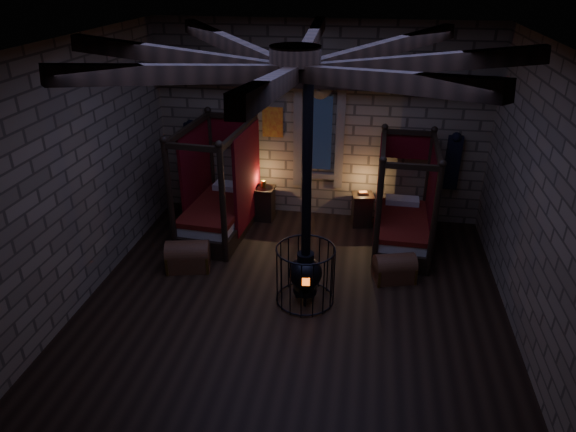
% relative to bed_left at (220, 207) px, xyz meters
% --- Properties ---
extents(room, '(7.02, 7.02, 4.29)m').
position_rel_bed_left_xyz_m(room, '(1.92, -2.20, 3.17)').
color(room, black).
rests_on(room, ground).
extents(bed_left, '(1.33, 2.29, 2.30)m').
position_rel_bed_left_xyz_m(bed_left, '(0.00, 0.00, 0.00)').
color(bed_left, black).
rests_on(bed_left, ground).
extents(bed_right, '(1.13, 2.07, 2.14)m').
position_rel_bed_left_xyz_m(bed_right, '(3.75, 0.01, -0.04)').
color(bed_right, black).
rests_on(bed_right, ground).
extents(trunk_left, '(0.88, 0.66, 0.58)m').
position_rel_bed_left_xyz_m(trunk_left, '(-0.18, -1.54, -0.31)').
color(trunk_left, '#59321C').
rests_on(trunk_left, ground).
extents(trunk_right, '(0.81, 0.63, 0.53)m').
position_rel_bed_left_xyz_m(trunk_right, '(3.60, -1.31, -0.34)').
color(trunk_right, '#59321C').
rests_on(trunk_right, ground).
extents(nightstand_left, '(0.49, 0.47, 0.92)m').
position_rel_bed_left_xyz_m(nightstand_left, '(0.79, 0.73, -0.18)').
color(nightstand_left, black).
rests_on(nightstand_left, ground).
extents(nightstand_right, '(0.51, 0.50, 0.78)m').
position_rel_bed_left_xyz_m(nightstand_right, '(2.94, 0.79, -0.20)').
color(nightstand_right, black).
rests_on(nightstand_right, ground).
extents(stove, '(0.99, 0.99, 4.05)m').
position_rel_bed_left_xyz_m(stove, '(2.10, -2.19, 0.05)').
color(stove, black).
rests_on(stove, ground).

